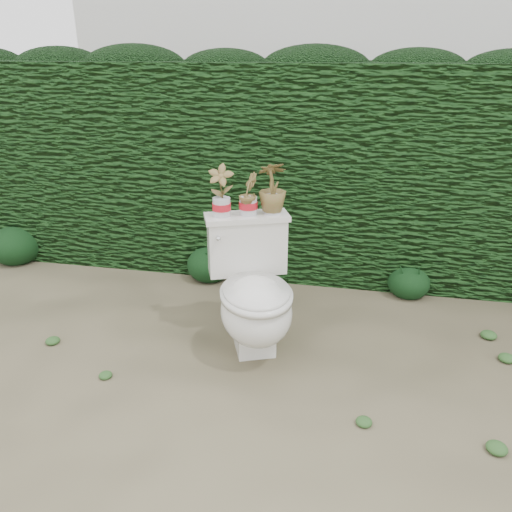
% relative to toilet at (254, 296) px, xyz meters
% --- Properties ---
extents(ground, '(60.00, 60.00, 0.00)m').
position_rel_toilet_xyz_m(ground, '(0.15, -0.17, -0.36)').
color(ground, '#7E7456').
rests_on(ground, ground).
extents(hedge, '(8.00, 1.00, 1.60)m').
position_rel_toilet_xyz_m(hedge, '(0.15, 1.43, 0.44)').
color(hedge, '#20501A').
rests_on(hedge, ground).
extents(house_wall, '(8.00, 3.50, 4.00)m').
position_rel_toilet_xyz_m(house_wall, '(0.75, 5.83, 1.64)').
color(house_wall, silver).
rests_on(house_wall, ground).
extents(toilet, '(0.67, 0.80, 0.78)m').
position_rel_toilet_xyz_m(toilet, '(0.00, 0.00, 0.00)').
color(toilet, silver).
rests_on(toilet, ground).
extents(potted_plant_left, '(0.16, 0.11, 0.29)m').
position_rel_toilet_xyz_m(potted_plant_left, '(-0.23, 0.17, 0.57)').
color(potted_plant_left, '#328028').
rests_on(potted_plant_left, toilet).
extents(potted_plant_center, '(0.11, 0.13, 0.23)m').
position_rel_toilet_xyz_m(potted_plant_center, '(-0.08, 0.23, 0.54)').
color(potted_plant_center, '#328028').
rests_on(potted_plant_center, toilet).
extents(potted_plant_right, '(0.22, 0.22, 0.29)m').
position_rel_toilet_xyz_m(potted_plant_right, '(0.06, 0.28, 0.57)').
color(potted_plant_right, '#328028').
rests_on(potted_plant_right, toilet).
extents(liriope_clump_0, '(0.42, 0.42, 0.34)m').
position_rel_toilet_xyz_m(liriope_clump_0, '(-2.26, 0.93, -0.19)').
color(liriope_clump_0, '#123513').
rests_on(liriope_clump_0, ground).
extents(liriope_clump_1, '(0.36, 0.36, 0.28)m').
position_rel_toilet_xyz_m(liriope_clump_1, '(-0.55, 0.92, -0.21)').
color(liriope_clump_1, '#123513').
rests_on(liriope_clump_1, ground).
extents(liriope_clump_2, '(0.31, 0.31, 0.24)m').
position_rel_toilet_xyz_m(liriope_clump_2, '(0.97, 0.93, -0.23)').
color(liriope_clump_2, '#123513').
rests_on(liriope_clump_2, ground).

